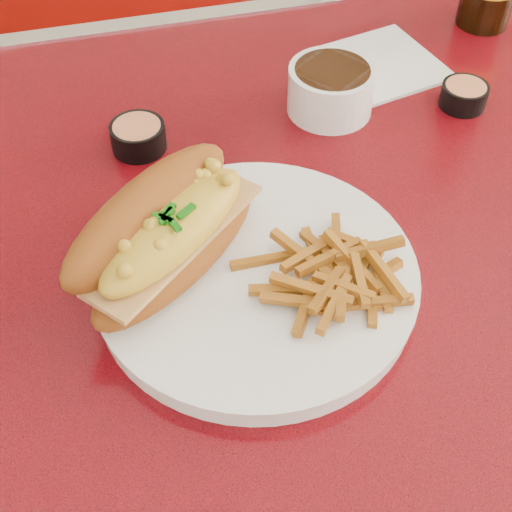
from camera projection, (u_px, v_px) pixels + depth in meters
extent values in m
plane|color=beige|center=(328.00, 509.00, 1.29)|extent=(8.00, 8.00, 0.00)
cube|color=red|center=(382.00, 214.00, 0.73)|extent=(1.20, 0.80, 0.04)
cube|color=silver|center=(275.00, 18.00, 0.99)|extent=(1.22, 0.03, 0.04)
cylinder|color=silver|center=(347.00, 404.00, 1.01)|extent=(0.09, 0.09, 0.72)
cylinder|color=silver|center=(328.00, 506.00, 1.28)|extent=(0.52, 0.52, 0.03)
cube|color=maroon|center=(225.00, 145.00, 1.62)|extent=(1.20, 0.50, 0.45)
cylinder|color=white|center=(256.00, 279.00, 0.63)|extent=(0.29, 0.29, 0.02)
cylinder|color=white|center=(256.00, 271.00, 0.63)|extent=(0.29, 0.29, 0.00)
ellipsoid|color=#964D18|center=(177.00, 251.00, 0.62)|extent=(0.20, 0.18, 0.04)
cube|color=tan|center=(175.00, 238.00, 0.60)|extent=(0.17, 0.16, 0.01)
ellipsoid|color=gold|center=(174.00, 229.00, 0.60)|extent=(0.17, 0.16, 0.04)
ellipsoid|color=#964D18|center=(149.00, 213.00, 0.60)|extent=(0.20, 0.19, 0.08)
cube|color=#BCBCC1|center=(329.00, 250.00, 0.64)|extent=(0.03, 0.11, 0.00)
cube|color=#BCBCC1|center=(295.00, 204.00, 0.68)|extent=(0.02, 0.03, 0.00)
cylinder|color=white|center=(331.00, 90.00, 0.80)|extent=(0.12, 0.12, 0.05)
cylinder|color=black|center=(332.00, 72.00, 0.78)|extent=(0.10, 0.10, 0.01)
cylinder|color=black|center=(138.00, 137.00, 0.76)|extent=(0.07, 0.07, 0.03)
cylinder|color=#DD7E50|center=(137.00, 128.00, 0.75)|extent=(0.06, 0.06, 0.01)
cylinder|color=black|center=(464.00, 96.00, 0.81)|extent=(0.06, 0.06, 0.03)
cylinder|color=#DD7E50|center=(466.00, 88.00, 0.80)|extent=(0.05, 0.05, 0.01)
cube|color=white|center=(380.00, 64.00, 0.87)|extent=(0.16, 0.16, 0.00)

